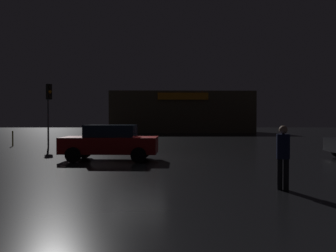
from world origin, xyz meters
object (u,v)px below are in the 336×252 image
object	(u,v)px
traffic_signal_opposite	(49,99)
pedestrian	(283,152)
store_building	(181,112)
car_near	(110,142)

from	to	relation	value
traffic_signal_opposite	pedestrian	bearing A→B (deg)	-52.20
store_building	car_near	distance (m)	33.58
store_building	pedestrian	xyz separation A→B (m)	(0.41, -39.58, -1.84)
traffic_signal_opposite	car_near	world-z (taller)	traffic_signal_opposite
traffic_signal_opposite	pedestrian	world-z (taller)	traffic_signal_opposite
pedestrian	traffic_signal_opposite	bearing A→B (deg)	127.80
pedestrian	car_near	bearing A→B (deg)	130.51
traffic_signal_opposite	car_near	bearing A→B (deg)	-54.75
traffic_signal_opposite	pedestrian	size ratio (longest dim) A/B	2.48
car_near	pedestrian	bearing A→B (deg)	-49.49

